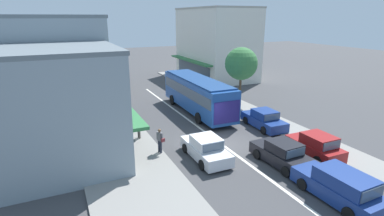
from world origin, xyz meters
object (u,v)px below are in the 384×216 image
object	(u,v)px
wagon_queue_far_back	(340,187)
street_tree_right	(241,64)
sedan_adjacent_lane_trail	(283,154)
city_bus	(197,93)
pedestrian_with_handbag_near	(119,99)
pedestrian_browsing_midblock	(139,126)
pedestrian_far_walker	(160,139)
parked_sedan_kerb_second	(264,120)
traffic_light_downstreet	(107,65)
parked_hatchback_kerb_front	(315,146)
sedan_queue_gap_filler	(206,149)

from	to	relation	value
wagon_queue_far_back	street_tree_right	xyz separation A→B (m)	(4.63, 15.70, 3.49)
sedan_adjacent_lane_trail	city_bus	bearing A→B (deg)	90.71
sedan_adjacent_lane_trail	pedestrian_with_handbag_near	distance (m)	16.83
city_bus	wagon_queue_far_back	distance (m)	15.66
pedestrian_browsing_midblock	wagon_queue_far_back	bearing A→B (deg)	-59.13
city_bus	sedan_adjacent_lane_trail	distance (m)	11.61
pedestrian_browsing_midblock	pedestrian_far_walker	bearing A→B (deg)	-78.49
parked_sedan_kerb_second	traffic_light_downstreet	size ratio (longest dim) A/B	1.02
pedestrian_far_walker	sedan_adjacent_lane_trail	bearing A→B (deg)	-35.04
parked_hatchback_kerb_front	street_tree_right	xyz separation A→B (m)	(1.96, 11.65, 3.52)
traffic_light_downstreet	pedestrian_far_walker	xyz separation A→B (m)	(-0.32, -21.09, -1.79)
parked_hatchback_kerb_front	street_tree_right	distance (m)	12.33
pedestrian_with_handbag_near	wagon_queue_far_back	bearing A→B (deg)	-71.40
sedan_queue_gap_filler	street_tree_right	bearing A→B (deg)	46.76
parked_hatchback_kerb_front	traffic_light_downstreet	distance (m)	27.00
street_tree_right	traffic_light_downstreet	bearing A→B (deg)	127.24
parked_sedan_kerb_second	pedestrian_browsing_midblock	size ratio (longest dim) A/B	2.62
sedan_queue_gap_filler	pedestrian_with_handbag_near	world-z (taller)	pedestrian_with_handbag_near
sedan_adjacent_lane_trail	pedestrian_browsing_midblock	size ratio (longest dim) A/B	2.62
parked_sedan_kerb_second	sedan_queue_gap_filler	bearing A→B (deg)	-156.39
pedestrian_browsing_midblock	pedestrian_far_walker	xyz separation A→B (m)	(0.60, -2.95, 0.00)
city_bus	traffic_light_downstreet	bearing A→B (deg)	112.57
pedestrian_far_walker	city_bus	bearing A→B (deg)	49.47
wagon_queue_far_back	parked_hatchback_kerb_front	xyz separation A→B (m)	(2.67, 4.05, -0.04)
pedestrian_far_walker	pedestrian_browsing_midblock	bearing A→B (deg)	101.51
sedan_adjacent_lane_trail	parked_sedan_kerb_second	distance (m)	6.35
wagon_queue_far_back	street_tree_right	distance (m)	16.74
sedan_queue_gap_filler	traffic_light_downstreet	world-z (taller)	traffic_light_downstreet
wagon_queue_far_back	sedan_queue_gap_filler	bearing A→B (deg)	119.51
parked_sedan_kerb_second	street_tree_right	size ratio (longest dim) A/B	0.73
traffic_light_downstreet	street_tree_right	world-z (taller)	street_tree_right
city_bus	traffic_light_downstreet	world-z (taller)	traffic_light_downstreet
sedan_adjacent_lane_trail	pedestrian_far_walker	world-z (taller)	pedestrian_far_walker
parked_hatchback_kerb_front	street_tree_right	size ratio (longest dim) A/B	0.64
city_bus	parked_sedan_kerb_second	size ratio (longest dim) A/B	2.55
parked_sedan_kerb_second	pedestrian_browsing_midblock	xyz separation A→B (m)	(-9.82, 1.72, 0.40)
sedan_queue_gap_filler	wagon_queue_far_back	bearing A→B (deg)	-60.49
traffic_light_downstreet	street_tree_right	xyz separation A→B (m)	(10.54, -13.86, 1.38)
street_tree_right	city_bus	bearing A→B (deg)	-179.06
pedestrian_far_walker	sedan_queue_gap_filler	bearing A→B (deg)	-35.78
traffic_light_downstreet	street_tree_right	bearing A→B (deg)	-52.76
wagon_queue_far_back	traffic_light_downstreet	world-z (taller)	traffic_light_downstreet
parked_hatchback_kerb_front	parked_sedan_kerb_second	distance (m)	5.66
parked_sedan_kerb_second	street_tree_right	world-z (taller)	street_tree_right
sedan_queue_gap_filler	street_tree_right	world-z (taller)	street_tree_right
parked_hatchback_kerb_front	pedestrian_browsing_midblock	size ratio (longest dim) A/B	2.28
traffic_light_downstreet	parked_hatchback_kerb_front	bearing A→B (deg)	-71.43
sedan_adjacent_lane_trail	street_tree_right	world-z (taller)	street_tree_right
street_tree_right	pedestrian_browsing_midblock	bearing A→B (deg)	-159.51
pedestrian_with_handbag_near	pedestrian_browsing_midblock	distance (m)	8.14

